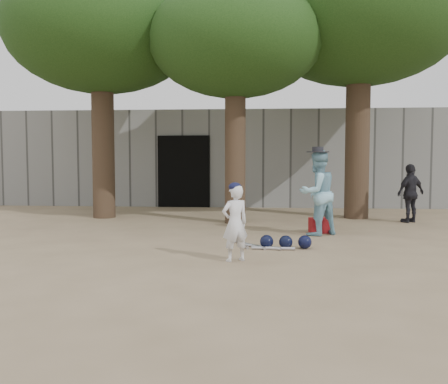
# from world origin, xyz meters

# --- Properties ---
(ground) EXTENTS (70.00, 70.00, 0.00)m
(ground) POSITION_xyz_m (0.00, 0.00, 0.00)
(ground) COLOR #937C5E
(ground) RESTS_ON ground
(boy_player) EXTENTS (0.49, 0.44, 1.13)m
(boy_player) POSITION_xyz_m (0.85, -0.10, 0.57)
(boy_player) COLOR white
(boy_player) RESTS_ON ground
(spectator_blue) EXTENTS (1.03, 0.98, 1.67)m
(spectator_blue) POSITION_xyz_m (2.32, 2.52, 0.84)
(spectator_blue) COLOR #89C1D5
(spectator_blue) RESTS_ON ground
(spectator_dark) EXTENTS (0.86, 0.72, 1.38)m
(spectator_dark) POSITION_xyz_m (4.71, 4.63, 0.69)
(spectator_dark) COLOR black
(spectator_dark) RESTS_ON ground
(red_bag) EXTENTS (0.47, 0.39, 0.30)m
(red_bag) POSITION_xyz_m (2.42, 2.83, 0.15)
(red_bag) COLOR maroon
(red_bag) RESTS_ON ground
(back_building) EXTENTS (16.00, 5.24, 3.00)m
(back_building) POSITION_xyz_m (-0.00, 10.33, 1.50)
(back_building) COLOR gray
(back_building) RESTS_ON ground
(helmet_row) EXTENTS (0.87, 0.27, 0.23)m
(helmet_row) POSITION_xyz_m (1.64, 0.97, 0.11)
(helmet_row) COLOR black
(helmet_row) RESTS_ON ground
(bat_pile) EXTENTS (1.04, 0.80, 0.06)m
(bat_pile) POSITION_xyz_m (1.16, 1.02, 0.03)
(bat_pile) COLOR #ACACB3
(bat_pile) RESTS_ON ground
(tree_row) EXTENTS (11.40, 5.80, 6.69)m
(tree_row) POSITION_xyz_m (0.74, 5.02, 4.69)
(tree_row) COLOR brown
(tree_row) RESTS_ON ground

